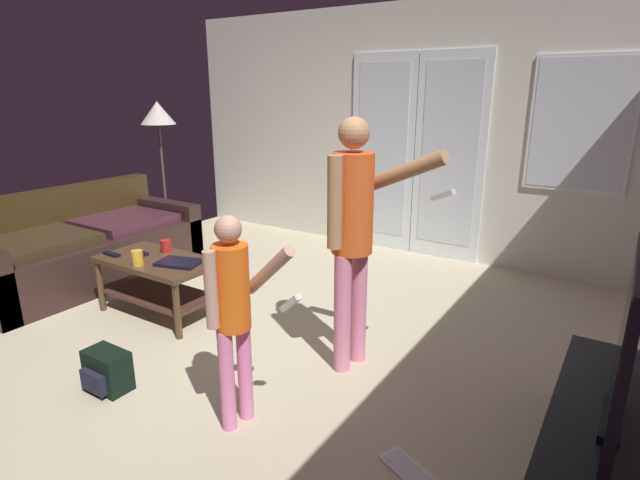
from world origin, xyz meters
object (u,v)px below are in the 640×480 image
object	(u,v)px
floor_lamp	(158,119)
loose_keyboard	(419,479)
coffee_table	(159,274)
backpack	(107,371)
dvd_remote_slim	(112,254)
person_child	(234,305)
flat_screen_tv	(626,343)
cup_near_edge	(166,246)
laptop_closed	(179,263)
person_adult	(354,224)
tv_remote_black	(140,253)
tv_stand	(602,465)
leather_couch	(83,249)
cup_by_laptop	(137,258)

from	to	relation	value
floor_lamp	loose_keyboard	world-z (taller)	floor_lamp
coffee_table	loose_keyboard	world-z (taller)	coffee_table
backpack	dvd_remote_slim	size ratio (longest dim) A/B	1.65
person_child	backpack	world-z (taller)	person_child
flat_screen_tv	person_child	size ratio (longest dim) A/B	0.83
floor_lamp	cup_near_edge	size ratio (longest dim) A/B	15.89
person_child	laptop_closed	xyz separation A→B (m)	(-1.23, 0.73, -0.22)
dvd_remote_slim	laptop_closed	bearing A→B (deg)	15.07
loose_keyboard	person_child	bearing A→B (deg)	-172.74
person_adult	tv_remote_black	distance (m)	1.97
backpack	cup_near_edge	size ratio (longest dim) A/B	2.73
loose_keyboard	dvd_remote_slim	bearing A→B (deg)	170.95
coffee_table	cup_near_edge	bearing A→B (deg)	115.09
cup_near_edge	tv_remote_black	bearing A→B (deg)	-131.82
laptop_closed	coffee_table	bearing A→B (deg)	164.35
tv_remote_black	dvd_remote_slim	world-z (taller)	same
tv_remote_black	laptop_closed	bearing A→B (deg)	6.61
floor_lamp	cup_near_edge	bearing A→B (deg)	-40.57
tv_stand	floor_lamp	size ratio (longest dim) A/B	0.98
loose_keyboard	leather_couch	bearing A→B (deg)	168.81
laptop_closed	tv_remote_black	distance (m)	0.45
flat_screen_tv	cup_by_laptop	world-z (taller)	flat_screen_tv
floor_lamp	tv_remote_black	xyz separation A→B (m)	(1.38, -1.45, -0.95)
tv_stand	backpack	bearing A→B (deg)	-166.68
flat_screen_tv	cup_near_edge	bearing A→B (deg)	172.13
tv_remote_black	dvd_remote_slim	distance (m)	0.22
person_child	loose_keyboard	bearing A→B (deg)	7.26
person_adult	dvd_remote_slim	distance (m)	2.14
leather_couch	person_adult	world-z (taller)	person_adult
cup_by_laptop	loose_keyboard	bearing A→B (deg)	-9.53
person_adult	cup_near_edge	distance (m)	1.82
floor_lamp	dvd_remote_slim	size ratio (longest dim) A/B	9.59
coffee_table	flat_screen_tv	distance (m)	3.22
leather_couch	flat_screen_tv	size ratio (longest dim) A/B	2.13
cup_near_edge	tv_remote_black	world-z (taller)	cup_near_edge
tv_stand	flat_screen_tv	distance (m)	0.58
person_child	floor_lamp	world-z (taller)	floor_lamp
leather_couch	backpack	size ratio (longest dim) A/B	7.40
cup_by_laptop	dvd_remote_slim	xyz separation A→B (m)	(-0.38, 0.04, -0.05)
tv_remote_black	tv_stand	bearing A→B (deg)	1.76
laptop_closed	cup_near_edge	size ratio (longest dim) A/B	3.14
loose_keyboard	cup_by_laptop	xyz separation A→B (m)	(-2.46, 0.41, 0.52)
loose_keyboard	tv_remote_black	size ratio (longest dim) A/B	2.68
dvd_remote_slim	flat_screen_tv	bearing A→B (deg)	-0.74
leather_couch	flat_screen_tv	world-z (taller)	flat_screen_tv
laptop_closed	dvd_remote_slim	distance (m)	0.64
floor_lamp	backpack	size ratio (longest dim) A/B	5.82
floor_lamp	laptop_closed	xyz separation A→B (m)	(1.84, -1.45, -0.95)
tv_stand	flat_screen_tv	size ratio (longest dim) A/B	1.64
tv_stand	floor_lamp	bearing A→B (deg)	159.82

